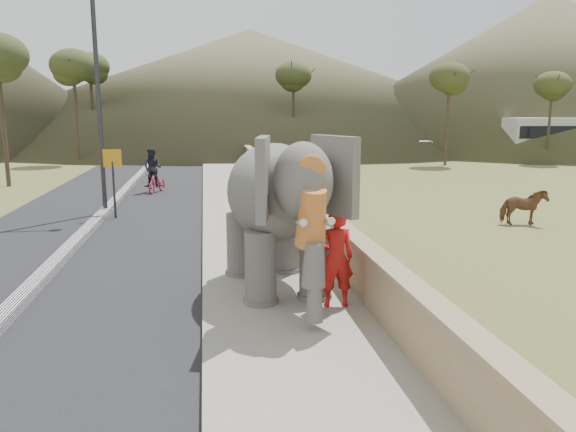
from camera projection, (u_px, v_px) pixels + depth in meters
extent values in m
plane|color=olive|center=(318.00, 400.00, 7.37)|extent=(160.00, 160.00, 0.00)
cube|color=black|center=(82.00, 239.00, 16.36)|extent=(7.00, 120.00, 0.03)
cube|color=black|center=(81.00, 236.00, 16.34)|extent=(0.35, 120.00, 0.22)
cube|color=#9E9687|center=(253.00, 232.00, 17.07)|extent=(3.00, 120.00, 0.15)
cube|color=tan|center=(306.00, 215.00, 17.22)|extent=(0.30, 120.00, 1.10)
cylinder|color=#323137|center=(99.00, 102.00, 19.62)|extent=(0.16, 0.16, 8.00)
cylinder|color=#2D2D33|center=(114.00, 190.00, 19.29)|extent=(0.08, 0.08, 2.00)
cube|color=orange|center=(112.00, 158.00, 19.09)|extent=(0.60, 0.05, 0.60)
imported|color=brown|center=(523.00, 207.00, 18.33)|extent=(1.49, 0.84, 1.20)
imported|color=silver|center=(425.00, 148.00, 44.35)|extent=(4.31, 1.92, 1.44)
cone|color=brown|center=(546.00, 69.00, 61.58)|extent=(56.00, 56.00, 16.00)
cone|color=brown|center=(251.00, 84.00, 74.78)|extent=(80.00, 80.00, 14.00)
imported|color=#AD1512|center=(336.00, 258.00, 10.28)|extent=(0.67, 0.44, 1.84)
imported|color=maroon|center=(157.00, 183.00, 25.37)|extent=(1.10, 1.76, 0.87)
imported|color=#222227|center=(153.00, 168.00, 25.21)|extent=(1.05, 0.93, 1.79)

